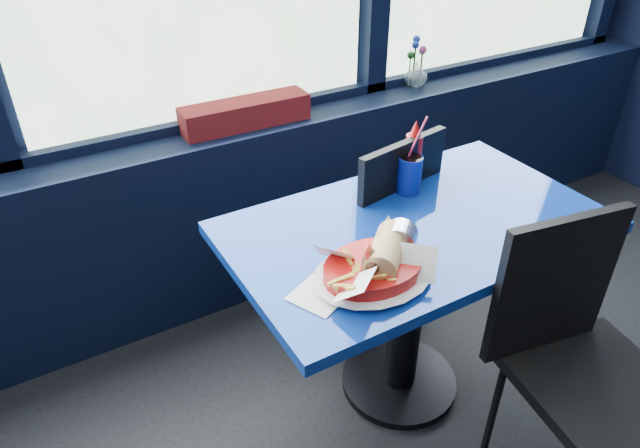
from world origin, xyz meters
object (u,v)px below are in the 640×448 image
Objects in this scene: flower_vase at (416,71)px; soda_cup at (409,174)px; near_table at (411,267)px; ketchup_bottle at (413,155)px; chair_near_back at (382,222)px; food_basket at (375,266)px; chair_near_front at (578,350)px; planter_box at (246,113)px.

soda_cup is at bearing -129.43° from flower_vase.
ketchup_bottle is at bearing 55.76° from near_table.
flower_vase reaches higher than chair_near_back.
food_basket is 0.50m from soda_cup.
soda_cup reaches higher than chair_near_back.
chair_near_front is 2.53× the size of food_basket.
near_table is 1.30× the size of chair_near_back.
near_table is 3.26× the size of food_basket.
planter_box is (-0.40, 1.38, 0.32)m from chair_near_front.
flower_vase is (0.57, 0.56, 0.34)m from chair_near_back.
chair_near_front is at bearing 86.18° from chair_near_back.
flower_vase is at bearing 50.57° from soda_cup.
ketchup_bottle is (0.04, -0.09, 0.32)m from chair_near_back.
food_basket is at bearing 41.08° from chair_near_back.
ketchup_bottle is (0.35, -0.63, -0.00)m from planter_box.
planter_box is 2.30× the size of ketchup_bottle.
flower_vase is 1.02× the size of ketchup_bottle.
soda_cup reaches higher than ketchup_bottle.
near_table is at bearing -119.41° from soda_cup.
flower_vase is 0.63× the size of food_basket.
chair_near_front is 1.01× the size of chair_near_back.
planter_box is (-0.20, 0.86, 0.28)m from near_table.
flower_vase is 0.83× the size of soda_cup.
food_basket is at bearing -137.69° from ketchup_bottle.
flower_vase reaches higher than near_table.
soda_cup is (-0.02, -0.15, 0.29)m from chair_near_back.
chair_near_back is at bearing 106.14° from chair_near_front.
chair_near_back is 0.67m from food_basket.
chair_near_front is 3.30× the size of soda_cup.
chair_near_back is 3.97× the size of flower_vase.
flower_vase is at bearing 51.16° from ketchup_bottle.
chair_near_front is 1.77× the size of planter_box.
chair_near_front reaches higher than chair_near_back.
near_table is 1.16m from flower_vase.
flower_vase is 1.42m from food_basket.
food_basket is at bearing 153.34° from chair_near_front.
near_table is at bearing -75.82° from planter_box.
flower_vase is at bearing -145.52° from chair_near_back.
ketchup_bottle is (0.16, 0.23, 0.28)m from near_table.
near_table is 5.15× the size of flower_vase.
soda_cup is at bearing 24.44° from food_basket.
soda_cup is (-0.11, 0.69, 0.28)m from chair_near_front.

